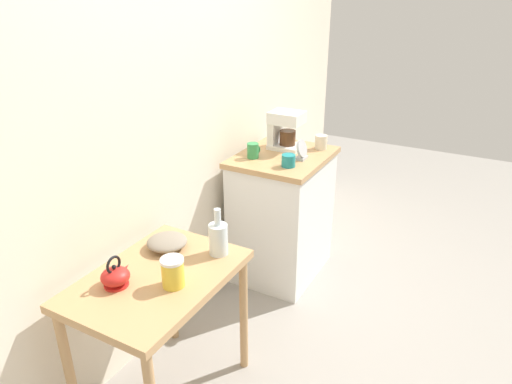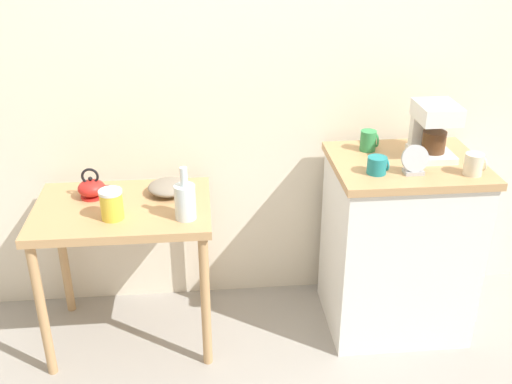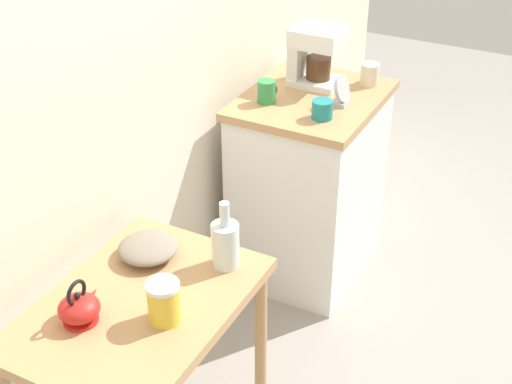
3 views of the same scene
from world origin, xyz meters
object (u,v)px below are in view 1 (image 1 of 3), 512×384
object	(u,v)px
canister_enamel	(173,272)
coffee_maker	(284,128)
teakettle	(116,276)
mug_dark_teal	(289,161)
table_clock	(302,151)
bowl_stoneware	(167,242)
glass_carafe_vase	(218,238)
mug_tall_green	(253,151)
mug_small_cream	(321,142)

from	to	relation	value
canister_enamel	coffee_maker	world-z (taller)	coffee_maker
teakettle	mug_dark_teal	bearing A→B (deg)	-9.96
canister_enamel	teakettle	bearing A→B (deg)	118.41
coffee_maker	table_clock	size ratio (longest dim) A/B	1.97
bowl_stoneware	canister_enamel	distance (m)	0.33
coffee_maker	glass_carafe_vase	bearing A→B (deg)	-169.86
teakettle	table_clock	bearing A→B (deg)	-9.60
coffee_maker	canister_enamel	bearing A→B (deg)	-173.11
canister_enamel	bowl_stoneware	bearing A→B (deg)	43.38
bowl_stoneware	mug_tall_green	distance (m)	0.98
table_clock	mug_small_cream	bearing A→B (deg)	-7.41
canister_enamel	coffee_maker	size ratio (longest dim) A/B	0.52
glass_carafe_vase	table_clock	xyz separation A→B (m)	(1.01, 0.00, 0.14)
bowl_stoneware	glass_carafe_vase	bearing A→B (deg)	-72.28
coffee_maker	mug_small_cream	world-z (taller)	coffee_maker
bowl_stoneware	mug_small_cream	xyz separation A→B (m)	(1.35, -0.28, 0.18)
coffee_maker	mug_tall_green	world-z (taller)	coffee_maker
bowl_stoneware	canister_enamel	world-z (taller)	canister_enamel
mug_small_cream	table_clock	size ratio (longest dim) A/B	0.74
bowl_stoneware	teakettle	world-z (taller)	teakettle
teakettle	mug_small_cream	size ratio (longest dim) A/B	1.59
teakettle	mug_dark_teal	distance (m)	1.32
canister_enamel	table_clock	world-z (taller)	table_clock
teakettle	mug_tall_green	world-z (taller)	mug_tall_green
teakettle	coffee_maker	size ratio (longest dim) A/B	0.60
glass_carafe_vase	bowl_stoneware	bearing A→B (deg)	107.72
teakettle	canister_enamel	size ratio (longest dim) A/B	1.14
canister_enamel	mug_small_cream	distance (m)	1.60
bowl_stoneware	mug_small_cream	distance (m)	1.39
mug_small_cream	teakettle	bearing A→B (deg)	170.73
glass_carafe_vase	canister_enamel	bearing A→B (deg)	174.90
bowl_stoneware	glass_carafe_vase	world-z (taller)	glass_carafe_vase
mug_tall_green	table_clock	distance (m)	0.32
teakettle	table_clock	world-z (taller)	table_clock
canister_enamel	mug_dark_teal	size ratio (longest dim) A/B	1.45
canister_enamel	mug_small_cream	world-z (taller)	mug_small_cream
table_clock	bowl_stoneware	bearing A→B (deg)	167.13
bowl_stoneware	glass_carafe_vase	distance (m)	0.27
teakettle	mug_small_cream	xyz separation A→B (m)	(1.71, -0.28, 0.17)
mug_dark_teal	mug_tall_green	bearing A→B (deg)	83.02
glass_carafe_vase	mug_tall_green	bearing A→B (deg)	18.45
canister_enamel	coffee_maker	bearing A→B (deg)	6.89
coffee_maker	mug_dark_teal	size ratio (longest dim) A/B	2.78
mug_tall_green	table_clock	bearing A→B (deg)	-66.25
coffee_maker	mug_dark_teal	bearing A→B (deg)	-149.19
bowl_stoneware	coffee_maker	bearing A→B (deg)	-2.16
bowl_stoneware	mug_small_cream	world-z (taller)	mug_small_cream
bowl_stoneware	table_clock	xyz separation A→B (m)	(1.09, -0.25, 0.19)
glass_carafe_vase	canister_enamel	size ratio (longest dim) A/B	1.78
teakettle	mug_dark_teal	xyz separation A→B (m)	(1.29, -0.23, 0.16)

